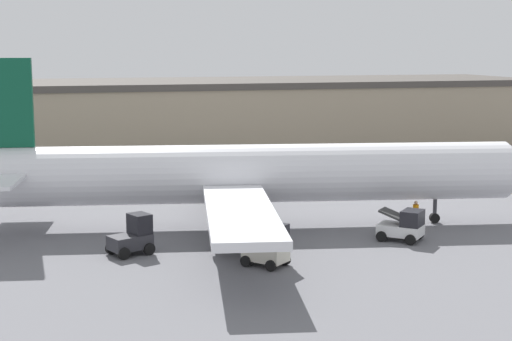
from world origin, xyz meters
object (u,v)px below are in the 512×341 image
Objects in this scene: baggage_tug at (269,248)px; pushback_tug at (133,237)px; airplane at (242,175)px; ground_crew_worker at (416,213)px; belt_loader_truck at (404,226)px.

pushback_tug is (-7.10, 4.72, -0.02)m from baggage_tug.
airplane is at bearing 9.78° from pushback_tug.
airplane is at bearing 133.39° from baggage_tug.
airplane is 12.25m from ground_crew_worker.
belt_loader_truck is at bearing 67.83° from baggage_tug.
baggage_tug is (-12.49, -6.70, 0.10)m from ground_crew_worker.
baggage_tug reaches higher than belt_loader_truck.
belt_loader_truck is at bearing -25.71° from airplane.
baggage_tug is at bearing 176.95° from ground_crew_worker.
pushback_tug is at bearing 154.50° from ground_crew_worker.
baggage_tug reaches higher than pushback_tug.
pushback_tug is (-17.11, 1.30, 0.09)m from belt_loader_truck.
baggage_tug is at bearing -85.57° from airplane.
ground_crew_worker is at bearing -5.59° from airplane.
airplane is 23.29× the size of ground_crew_worker.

